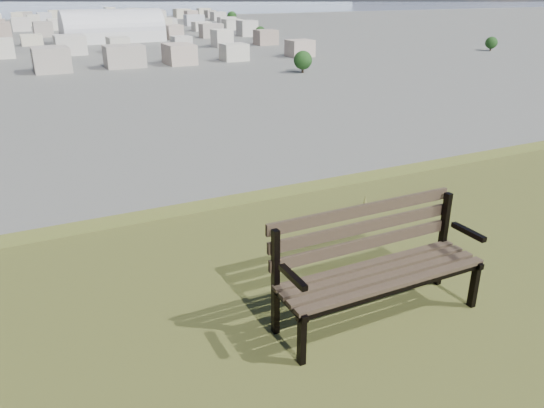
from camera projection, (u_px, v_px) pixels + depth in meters
park_bench at (375, 259)px, 4.30m from camera, size 1.77×0.57×0.92m
arena at (113, 32)px, 280.48m from camera, size 52.10×23.33×21.72m
city_blocks at (0, 27)px, 338.39m from camera, size 395.00×361.00×7.00m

